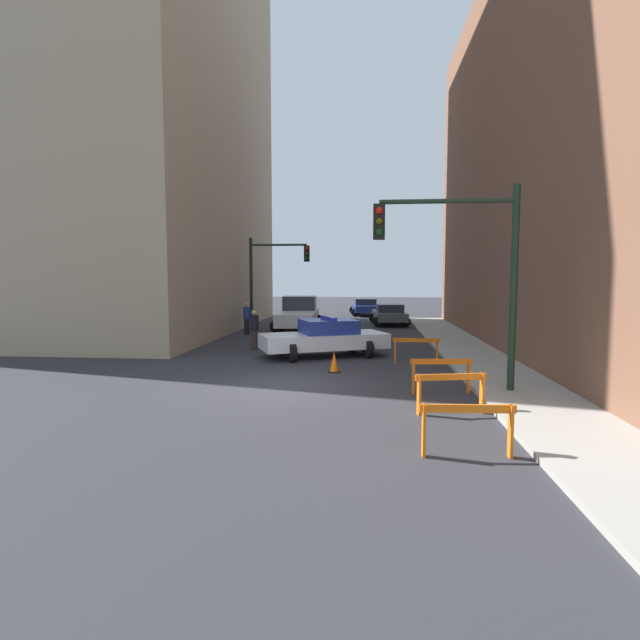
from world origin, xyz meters
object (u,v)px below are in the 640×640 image
Objects in this scene: pedestrian_crossing at (254,329)px; barrier_back at (441,370)px; parked_car_near at (389,314)px; traffic_light_far at (270,270)px; pedestrian_corner at (247,318)px; barrier_front at (467,421)px; white_truck at (299,314)px; parked_car_mid at (365,307)px; traffic_cone at (334,362)px; barrier_mid at (451,387)px; police_car at (325,338)px; traffic_light_near at (467,257)px; barrier_corner at (416,346)px.

barrier_back is (6.55, -7.05, -0.24)m from pedestrian_crossing.
parked_car_near is 12.89m from pedestrian_crossing.
traffic_light_far is at bearing -157.97° from parked_car_near.
pedestrian_corner is 18.89m from barrier_front.
traffic_light_far is 3.25× the size of barrier_front.
traffic_light_far is at bearing 167.43° from white_truck.
barrier_front is (7.21, -19.63, -2.78)m from traffic_light_far.
traffic_light_far reaches higher than pedestrian_corner.
parked_car_mid is 2.68× the size of pedestrian_crossing.
traffic_cone is at bearing 138.97° from barrier_back.
barrier_back is (2.12, -25.99, -0.06)m from parked_car_mid.
pedestrian_crossing is at bearing 125.56° from barrier_mid.
barrier_back is (3.51, -5.64, -0.11)m from police_car.
parked_car_mid is (1.39, 20.35, -0.05)m from police_car.
barrier_mid is at bearing -108.26° from traffic_light_near.
pedestrian_corner is (-1.65, 5.42, 0.00)m from pedestrian_crossing.
white_truck is at bearing -10.25° from traffic_light_far.
parked_car_mid is 6.79× the size of traffic_cone.
barrier_front is at bearing -100.03° from traffic_light_near.
parked_car_mid is 2.79× the size of barrier_back.
traffic_cone is (-2.72, -1.78, -0.30)m from barrier_corner.
pedestrian_corner is at bearing 123.33° from barrier_back.
pedestrian_crossing is 11.13m from barrier_mid.
barrier_front is 7.72m from traffic_cone.
parked_car_near is at bearing 90.82° from barrier_front.
white_truck is (-2.26, 9.03, 0.18)m from police_car.
parked_car_mid is 2.78× the size of barrier_front.
white_truck reaches higher than parked_car_near.
barrier_front and barrier_back have the same top height.
parked_car_near is 9.71m from pedestrian_corner.
parked_car_near is 2.77× the size of barrier_front.
traffic_light_near is 5.28m from barrier_corner.
traffic_light_far is 1.17× the size of parked_car_near.
barrier_front is 1.00× the size of barrier_back.
parked_car_mid is at bearing -27.33° from police_car.
barrier_back is at bearing -41.03° from traffic_cone.
parked_car_near is (-1.16, 18.45, -2.86)m from traffic_light_near.
barrier_corner reaches higher than traffic_cone.
pedestrian_corner is at bearing -146.77° from parked_car_near.
parked_car_near is 1.00× the size of parked_car_mid.
traffic_light_near is at bearing 1.92° from barrier_back.
white_truck is 3.42× the size of barrier_corner.
white_truck is 17.62m from barrier_mid.
parked_car_mid is at bearing 87.97° from traffic_cone.
pedestrian_corner is at bearing -140.18° from white_truck.
barrier_front and barrier_mid have the same top height.
barrier_corner is at bearing -90.44° from parked_car_mid.
pedestrian_corner reaches higher than barrier_corner.
parked_car_mid is at bearing 93.52° from barrier_front.
parked_car_mid is at bearing 96.80° from parked_car_near.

